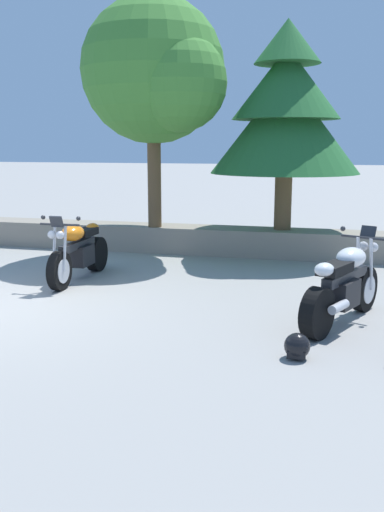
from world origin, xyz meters
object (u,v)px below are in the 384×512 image
at_px(rider_helmet, 297,346).
at_px(pine_tree_mid_left, 286,110).
at_px(leafy_tree_far_left, 158,74).
at_px(motorcycle_orange_near_left, 78,252).
at_px(motorcycle_white_centre, 344,286).

relative_size(rider_helmet, pine_tree_mid_left, 0.07).
relative_size(leafy_tree_far_left, pine_tree_mid_left, 1.13).
bearing_deg(motorcycle_orange_near_left, leafy_tree_far_left, 77.06).
xyz_separation_m(motorcycle_white_centre, rider_helmet, (-0.47, -1.40, -0.35)).
bearing_deg(rider_helmet, leafy_tree_far_left, 121.38).
bearing_deg(motorcycle_orange_near_left, motorcycle_white_centre, -16.80).
bearing_deg(motorcycle_orange_near_left, rider_helmet, -35.10).
height_order(motorcycle_orange_near_left, pine_tree_mid_left, pine_tree_mid_left).
height_order(rider_helmet, pine_tree_mid_left, pine_tree_mid_left).
relative_size(motorcycle_white_centre, pine_tree_mid_left, 0.48).
bearing_deg(pine_tree_mid_left, rider_helmet, -82.57).
xyz_separation_m(motorcycle_orange_near_left, leafy_tree_far_left, (0.60, 2.61, 3.15)).
xyz_separation_m(leafy_tree_far_left, pine_tree_mid_left, (2.49, 0.41, -0.71)).
xyz_separation_m(motorcycle_orange_near_left, motorcycle_white_centre, (4.31, -1.30, 0.00)).
distance_m(motorcycle_orange_near_left, rider_helmet, 4.70).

